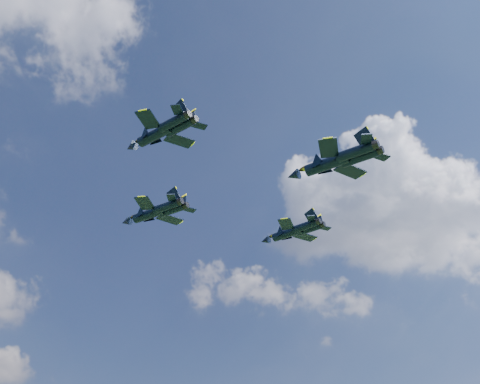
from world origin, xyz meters
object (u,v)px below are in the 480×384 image
jet_slot (324,165)px  jet_left (153,136)px  jet_lead (147,215)px  jet_right (286,234)px

jet_slot → jet_left: bearing=142.1°
jet_left → jet_lead: bearing=47.7°
jet_right → jet_slot: (-9.88, -22.57, 0.08)m
jet_left → jet_slot: bearing=-33.7°
jet_left → jet_right: 39.38m
jet_lead → jet_right: (24.87, -10.29, -1.20)m
jet_lead → jet_left: 27.75m
jet_lead → jet_left: size_ratio=1.11×
jet_left → jet_right: jet_right is taller
jet_left → jet_slot: (26.59, -7.71, 0.60)m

